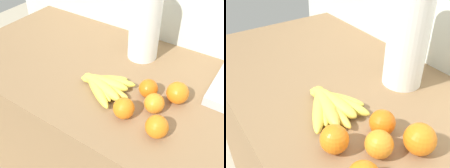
{
  "view_description": "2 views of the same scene",
  "coord_description": "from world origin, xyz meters",
  "views": [
    {
      "loc": [
        0.11,
        -0.66,
        1.48
      ],
      "look_at": [
        -0.27,
        -0.1,
        0.92
      ],
      "focal_mm": 41.49,
      "sensor_mm": 36.0,
      "label": 1
    },
    {
      "loc": [
        0.18,
        -0.4,
        1.35
      ],
      "look_at": [
        -0.29,
        -0.08,
        0.97
      ],
      "focal_mm": 42.95,
      "sensor_mm": 36.0,
      "label": 2
    }
  ],
  "objects": [
    {
      "name": "wall_back",
      "position": [
        0.0,
        0.35,
        0.65
      ],
      "size": [
        2.4,
        0.06,
        1.3
      ],
      "primitive_type": "cube",
      "color": "silver",
      "rests_on": "ground"
    },
    {
      "name": "banana_bunch",
      "position": [
        -0.31,
        -0.1,
        0.9
      ],
      "size": [
        0.2,
        0.19,
        0.04
      ],
      "color": "#E6D44C",
      "rests_on": "counter"
    },
    {
      "name": "orange_back_right",
      "position": [
        -0.11,
        -0.1,
        0.91
      ],
      "size": [
        0.07,
        0.07,
        0.07
      ],
      "primitive_type": "sphere",
      "color": "orange",
      "rests_on": "counter"
    },
    {
      "name": "orange_back_left",
      "position": [
        -0.06,
        -0.18,
        0.92
      ],
      "size": [
        0.07,
        0.07,
        0.07
      ],
      "primitive_type": "sphere",
      "color": "orange",
      "rests_on": "counter"
    },
    {
      "name": "orange_center",
      "position": [
        -0.07,
        -0.01,
        0.92
      ],
      "size": [
        0.07,
        0.07,
        0.07
      ],
      "primitive_type": "sphere",
      "color": "orange",
      "rests_on": "counter"
    },
    {
      "name": "orange_right",
      "position": [
        -0.16,
        -0.04,
        0.91
      ],
      "size": [
        0.06,
        0.06,
        0.06
      ],
      "primitive_type": "sphere",
      "color": "orange",
      "rests_on": "counter"
    },
    {
      "name": "orange_far_right",
      "position": [
        -0.18,
        -0.17,
        0.92
      ],
      "size": [
        0.07,
        0.07,
        0.07
      ],
      "primitive_type": "sphere",
      "color": "orange",
      "rests_on": "counter"
    },
    {
      "name": "paper_towel_roll",
      "position": [
        -0.3,
        0.16,
        1.03
      ],
      "size": [
        0.12,
        0.12,
        0.32
      ],
      "color": "white",
      "rests_on": "counter"
    }
  ]
}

